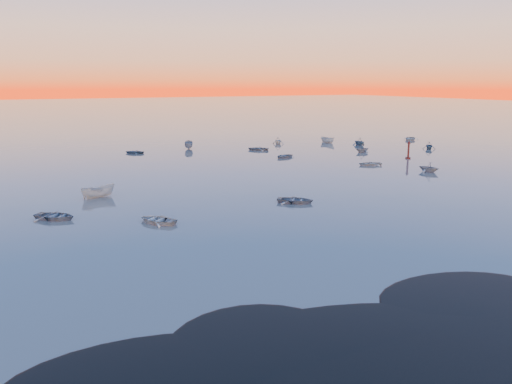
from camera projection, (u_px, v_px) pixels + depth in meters
ground at (125, 138)px, 119.55m from camera, size 600.00×600.00×0.00m
mud_lobes at (478, 296)px, 31.58m from camera, size 140.00×6.00×0.07m
moored_fleet at (191, 168)px, 78.62m from camera, size 124.00×58.00×1.20m
boat_near_left at (55, 219)px, 49.25m from camera, size 4.00×4.26×1.03m
boat_near_center at (99, 197)px, 58.48m from camera, size 2.27×4.23×1.39m
boat_near_right at (429, 172)px, 74.92m from camera, size 3.54×2.40×1.14m
channel_marker at (408, 151)px, 87.62m from camera, size 0.91×0.91×3.24m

